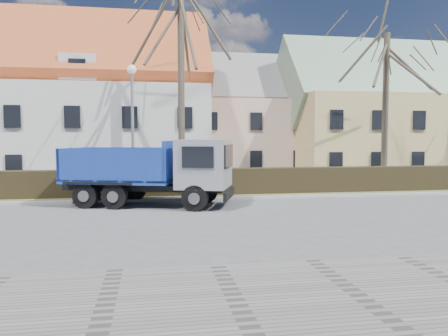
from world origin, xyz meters
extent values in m
plane|color=#4F4F52|center=(0.00, 0.00, 0.00)|extent=(120.00, 120.00, 0.00)
cube|color=slate|center=(0.00, -8.50, 0.04)|extent=(80.00, 5.00, 0.08)
cube|color=#9E9B95|center=(0.00, 4.60, 0.06)|extent=(80.00, 0.30, 0.12)
cube|color=#545C33|center=(0.00, 6.20, 0.05)|extent=(80.00, 3.00, 0.10)
cube|color=black|center=(0.00, 6.00, 0.65)|extent=(60.00, 0.90, 1.30)
imported|color=black|center=(-7.32, 10.83, 0.69)|extent=(4.38, 2.94, 1.39)
camera|label=1|loc=(-3.65, -15.45, 2.91)|focal=35.00mm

